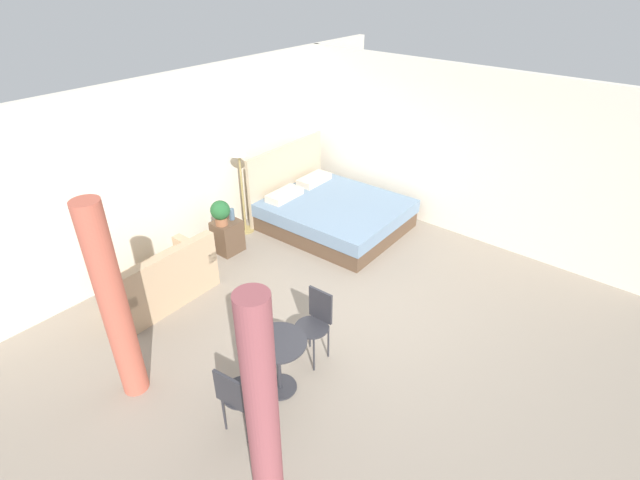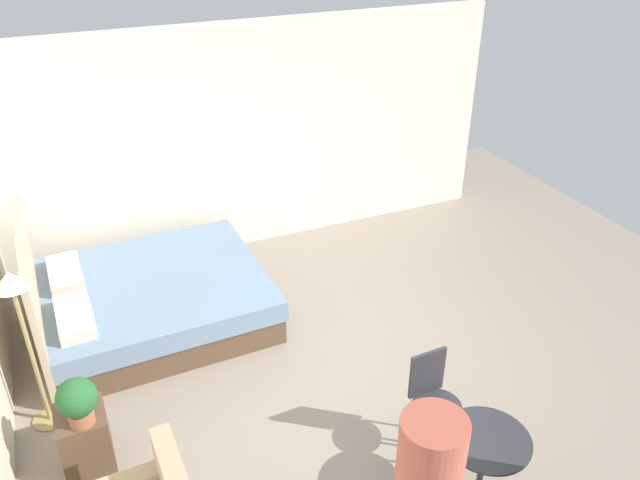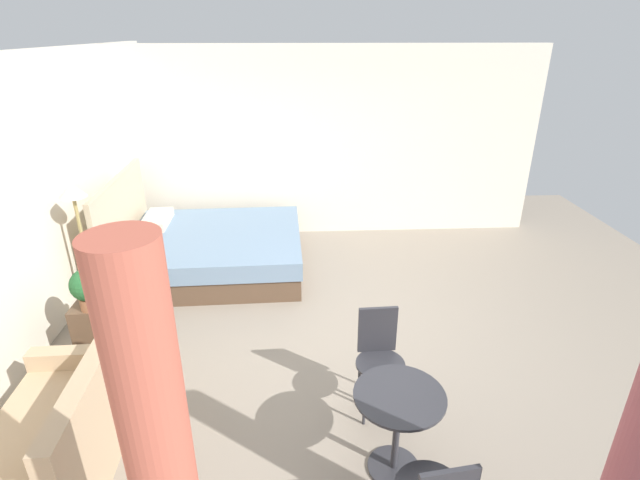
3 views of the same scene
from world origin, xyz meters
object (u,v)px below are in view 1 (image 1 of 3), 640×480
object	(u,v)px
bed	(332,212)
potted_plant	(220,212)
floor_lamp	(240,168)
cafe_chair_near_window	(237,394)
vase	(232,214)
nightstand	(228,236)
couch	(161,281)
balcony_table	(278,356)
cafe_chair_near_couch	(316,319)

from	to	relation	value
bed	potted_plant	size ratio (longest dim) A/B	5.72
floor_lamp	cafe_chair_near_window	world-z (taller)	floor_lamp
vase	nightstand	bearing A→B (deg)	173.25
couch	balcony_table	size ratio (longest dim) A/B	2.12
balcony_table	cafe_chair_near_window	xyz separation A→B (m)	(-0.66, -0.08, 0.06)
cafe_chair_near_window	nightstand	bearing A→B (deg)	50.79
cafe_chair_near_window	cafe_chair_near_couch	bearing A→B (deg)	4.74
couch	potted_plant	xyz separation A→B (m)	(1.32, 0.23, 0.48)
couch	cafe_chair_near_window	bearing A→B (deg)	-107.91
vase	balcony_table	distance (m)	3.13
vase	floor_lamp	xyz separation A→B (m)	(0.51, 0.29, 0.55)
cafe_chair_near_window	potted_plant	bearing A→B (deg)	51.86
couch	cafe_chair_near_window	distance (m)	2.62
couch	cafe_chair_near_couch	world-z (taller)	cafe_chair_near_couch
bed	couch	bearing A→B (deg)	170.07
couch	nightstand	world-z (taller)	couch
couch	nightstand	distance (m)	1.45
vase	cafe_chair_near_window	world-z (taller)	cafe_chair_near_window
bed	cafe_chair_near_window	distance (m)	4.39
bed	cafe_chair_near_couch	distance (m)	3.20
balcony_table	cafe_chair_near_couch	xyz separation A→B (m)	(0.66, 0.02, 0.07)
balcony_table	cafe_chair_near_couch	bearing A→B (deg)	2.16
couch	vase	size ratio (longest dim) A/B	7.91
potted_plant	cafe_chair_near_window	world-z (taller)	potted_plant
bed	balcony_table	xyz separation A→B (m)	(-3.28, -1.85, 0.19)
cafe_chair_near_couch	nightstand	bearing A→B (deg)	70.92
vase	cafe_chair_near_couch	size ratio (longest dim) A/B	0.20
cafe_chair_near_couch	cafe_chair_near_window	bearing A→B (deg)	-175.26
potted_plant	cafe_chair_near_couch	xyz separation A→B (m)	(-0.81, -2.60, -0.21)
balcony_table	potted_plant	bearing A→B (deg)	60.74
potted_plant	nightstand	bearing A→B (deg)	11.72
couch	vase	distance (m)	1.60
nightstand	couch	bearing A→B (deg)	-170.08
bed	couch	distance (m)	3.18
vase	balcony_table	world-z (taller)	vase
potted_plant	floor_lamp	world-z (taller)	floor_lamp
potted_plant	balcony_table	bearing A→B (deg)	-119.26
couch	balcony_table	bearing A→B (deg)	-93.46
bed	cafe_chair_near_couch	world-z (taller)	bed
potted_plant	cafe_chair_near_couch	bearing A→B (deg)	-107.24
bed	floor_lamp	distance (m)	1.77
bed	cafe_chair_near_window	xyz separation A→B (m)	(-3.93, -1.93, 0.25)
couch	cafe_chair_near_couch	size ratio (longest dim) A/B	1.61
couch	cafe_chair_near_window	size ratio (longest dim) A/B	1.69
floor_lamp	cafe_chair_near_window	xyz separation A→B (m)	(-2.85, -3.00, -0.65)
bed	balcony_table	distance (m)	3.77
bed	balcony_table	bearing A→B (deg)	-150.61
nightstand	potted_plant	size ratio (longest dim) A/B	1.32
potted_plant	floor_lamp	xyz separation A→B (m)	(0.73, 0.30, 0.42)
vase	cafe_chair_near_window	distance (m)	3.59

